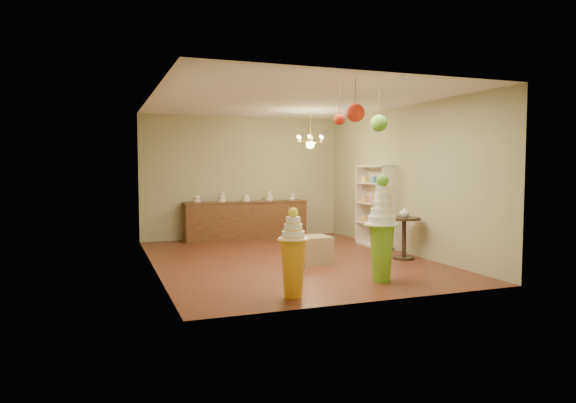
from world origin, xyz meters
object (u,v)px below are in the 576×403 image
object	(u,v)px
pedestal_green	(382,238)
pedestal_orange	(293,260)
sideboard	(246,219)
round_table	(404,232)

from	to	relation	value
pedestal_green	pedestal_orange	bearing A→B (deg)	-165.88
sideboard	pedestal_green	bearing A→B (deg)	-82.48
pedestal_green	sideboard	size ratio (longest dim) A/B	0.55
sideboard	round_table	size ratio (longest dim) A/B	3.79
pedestal_orange	sideboard	size ratio (longest dim) A/B	0.40
pedestal_orange	round_table	xyz separation A→B (m)	(3.02, 1.95, 0.01)
pedestal_green	pedestal_orange	world-z (taller)	pedestal_green
pedestal_orange	round_table	size ratio (longest dim) A/B	1.53
pedestal_green	round_table	distance (m)	2.09
sideboard	round_table	xyz separation A→B (m)	(2.10, -3.70, 0.04)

